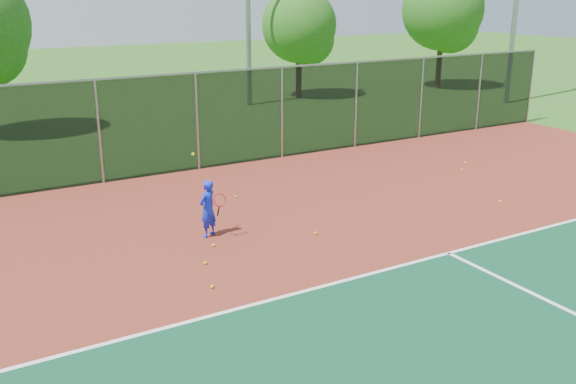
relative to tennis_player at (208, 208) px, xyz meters
name	(u,v)px	position (x,y,z in m)	size (l,w,h in m)	color
ground	(488,343)	(2.03, -6.52, -0.69)	(120.00, 120.00, 0.00)	#275919
court_apron	(406,293)	(2.03, -4.52, -0.68)	(30.00, 20.00, 0.02)	maroon
fence_back	(197,120)	(2.03, 5.48, 0.87)	(30.00, 0.06, 3.03)	black
tennis_player	(208,208)	(0.00, 0.00, 0.00)	(0.59, 0.67, 1.98)	#1729DA
practice_ball_0	(212,287)	(-1.02, -2.53, -0.63)	(0.07, 0.07, 0.07)	gold
practice_ball_1	(205,263)	(-0.70, -1.44, -0.63)	(0.07, 0.07, 0.07)	gold
practice_ball_2	(214,245)	(-0.17, -0.65, -0.63)	(0.07, 0.07, 0.07)	gold
practice_ball_3	(500,202)	(7.62, -1.65, -0.63)	(0.07, 0.07, 0.07)	gold
practice_ball_4	(236,197)	(1.76, 2.23, -0.63)	(0.07, 0.07, 0.07)	gold
practice_ball_5	(465,163)	(9.74, 1.75, -0.63)	(0.07, 0.07, 0.07)	gold
practice_ball_7	(462,170)	(9.01, 1.15, -0.63)	(0.07, 0.07, 0.07)	gold
practice_ball_8	(316,233)	(2.17, -1.15, -0.63)	(0.07, 0.07, 0.07)	gold
tree_back_mid	(301,29)	(12.08, 15.91, 2.81)	(3.80, 3.80, 5.59)	#352113
tree_back_right	(445,13)	(20.69, 14.77, 3.46)	(4.50, 4.50, 6.62)	#352113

